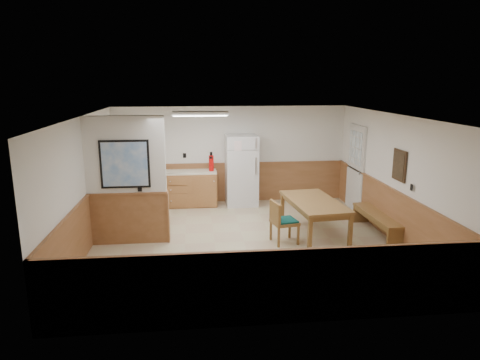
{
  "coord_description": "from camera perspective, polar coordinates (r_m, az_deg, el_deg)",
  "views": [
    {
      "loc": [
        -0.93,
        -7.98,
        3.13
      ],
      "look_at": [
        -0.04,
        0.4,
        1.17
      ],
      "focal_mm": 32.0,
      "sensor_mm": 36.0,
      "label": 1
    }
  ],
  "objects": [
    {
      "name": "ground",
      "position": [
        8.62,
        0.53,
        -8.2
      ],
      "size": [
        6.0,
        6.0,
        0.0
      ],
      "primitive_type": "plane",
      "color": "#C1B28A",
      "rests_on": "ground"
    },
    {
      "name": "exterior_door",
      "position": [
        10.82,
        15.14,
        1.56
      ],
      "size": [
        0.07,
        1.02,
        2.15
      ],
      "color": "silver",
      "rests_on": "ground"
    },
    {
      "name": "soap_bottle",
      "position": [
        10.89,
        -12.1,
        1.5
      ],
      "size": [
        0.07,
        0.07,
        0.2
      ],
      "primitive_type": "cylinder",
      "rotation": [
        0.0,
        0.0,
        0.08
      ],
      "color": "#1A9237",
      "rests_on": "kitchen_counter"
    },
    {
      "name": "wall_painting",
      "position": [
        8.76,
        20.47,
        1.85
      ],
      "size": [
        0.04,
        0.5,
        0.6
      ],
      "color": "#382616",
      "rests_on": "right_wall"
    },
    {
      "name": "refrigerator",
      "position": [
        10.9,
        0.2,
        1.3
      ],
      "size": [
        0.81,
        0.73,
        1.8
      ],
      "rotation": [
        0.0,
        0.0,
        0.02
      ],
      "color": "silver",
      "rests_on": "ground"
    },
    {
      "name": "dining_chair",
      "position": [
        8.43,
        5.4,
        -5.21
      ],
      "size": [
        0.73,
        0.56,
        0.85
      ],
      "rotation": [
        0.0,
        0.0,
        0.2
      ],
      "color": "olive",
      "rests_on": "ground"
    },
    {
      "name": "left_wall",
      "position": [
        8.46,
        -20.09,
        -0.57
      ],
      "size": [
        0.02,
        6.0,
        2.5
      ],
      "primitive_type": "cube",
      "color": "white",
      "rests_on": "ground"
    },
    {
      "name": "wainscot_left",
      "position": [
        8.65,
        -19.57,
        -5.4
      ],
      "size": [
        0.04,
        6.0,
        1.0
      ],
      "primitive_type": "cube",
      "color": "#9B633E",
      "rests_on": "ground"
    },
    {
      "name": "fluorescent_fixture",
      "position": [
        9.31,
        -5.33,
        8.82
      ],
      "size": [
        1.2,
        0.3,
        0.09
      ],
      "color": "silver",
      "rests_on": "ceiling"
    },
    {
      "name": "dining_bench",
      "position": [
        9.34,
        17.85,
        -4.91
      ],
      "size": [
        0.43,
        1.74,
        0.45
      ],
      "rotation": [
        0.0,
        0.0,
        0.03
      ],
      "color": "olive",
      "rests_on": "ground"
    },
    {
      "name": "dining_table",
      "position": [
        8.87,
        9.84,
        -3.28
      ],
      "size": [
        1.1,
        1.93,
        0.75
      ],
      "rotation": [
        0.0,
        0.0,
        0.1
      ],
      "color": "olive",
      "rests_on": "ground"
    },
    {
      "name": "kitchen_counter",
      "position": [
        10.99,
        -7.35,
        -1.07
      ],
      "size": [
        2.2,
        0.61,
        1.0
      ],
      "color": "#9A6436",
      "rests_on": "ground"
    },
    {
      "name": "partition_wall",
      "position": [
        8.5,
        -14.86,
        -0.27
      ],
      "size": [
        1.5,
        0.2,
        2.5
      ],
      "color": "white",
      "rests_on": "ground"
    },
    {
      "name": "back_wall",
      "position": [
        11.18,
        -1.23,
        3.41
      ],
      "size": [
        6.0,
        0.02,
        2.5
      ],
      "primitive_type": "cube",
      "color": "white",
      "rests_on": "ground"
    },
    {
      "name": "right_wall",
      "position": [
        9.09,
        19.68,
        0.37
      ],
      "size": [
        0.02,
        6.0,
        2.5
      ],
      "primitive_type": "cube",
      "color": "white",
      "rests_on": "ground"
    },
    {
      "name": "wainscot_back",
      "position": [
        11.31,
        -1.2,
        -0.36
      ],
      "size": [
        6.0,
        0.04,
        1.0
      ],
      "primitive_type": "cube",
      "color": "#9B633E",
      "rests_on": "ground"
    },
    {
      "name": "fire_extinguisher",
      "position": [
        10.83,
        -3.85,
        2.33
      ],
      "size": [
        0.13,
        0.13,
        0.48
      ],
      "rotation": [
        0.0,
        0.0,
        0.11
      ],
      "color": "red",
      "rests_on": "kitchen_counter"
    },
    {
      "name": "kitchen_window",
      "position": [
        11.13,
        -12.09,
        4.64
      ],
      "size": [
        0.8,
        0.04,
        1.0
      ],
      "color": "silver",
      "rests_on": "back_wall"
    },
    {
      "name": "ceiling",
      "position": [
        8.06,
        0.56,
        8.6
      ],
      "size": [
        6.0,
        6.0,
        0.02
      ],
      "primitive_type": "cube",
      "color": "white",
      "rests_on": "back_wall"
    },
    {
      "name": "wainscot_right",
      "position": [
        9.27,
        19.21,
        -4.16
      ],
      "size": [
        0.04,
        6.0,
        1.0
      ],
      "primitive_type": "cube",
      "color": "#9B633E",
      "rests_on": "ground"
    }
  ]
}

